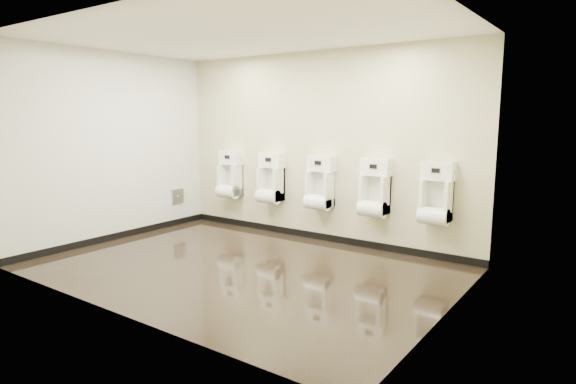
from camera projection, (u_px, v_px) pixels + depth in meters
name	position (u px, v px, depth m)	size (l,w,h in m)	color
ground	(242.00, 268.00, 5.95)	(5.00, 3.50, 0.00)	black
ceiling	(238.00, 33.00, 5.52)	(5.00, 3.50, 0.00)	white
back_wall	(318.00, 147.00, 7.15)	(5.00, 0.02, 2.80)	beige
front_wall	(112.00, 167.00, 4.33)	(5.00, 0.02, 2.80)	beige
left_wall	(113.00, 147.00, 7.17)	(0.02, 3.50, 2.80)	beige
right_wall	(452.00, 168.00, 4.31)	(0.02, 3.50, 2.80)	beige
tile_overlay_left	(114.00, 147.00, 7.16)	(0.01, 3.50, 2.80)	silver
skirting_back	(317.00, 236.00, 7.35)	(5.00, 0.02, 0.10)	black
skirting_left	(119.00, 235.00, 7.37)	(0.02, 3.50, 0.10)	black
access_panel	(178.00, 196.00, 8.26)	(0.04, 0.25, 0.25)	#9E9EA3
urinal_0	(230.00, 178.00, 8.06)	(0.42, 0.31, 0.78)	white
urinal_1	(271.00, 182.00, 7.57)	(0.42, 0.31, 0.78)	white
urinal_2	(320.00, 187.00, 7.05)	(0.42, 0.31, 0.78)	white
urinal_3	(374.00, 192.00, 6.55)	(0.42, 0.31, 0.78)	white
urinal_4	(436.00, 198.00, 6.07)	(0.42, 0.31, 0.78)	white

